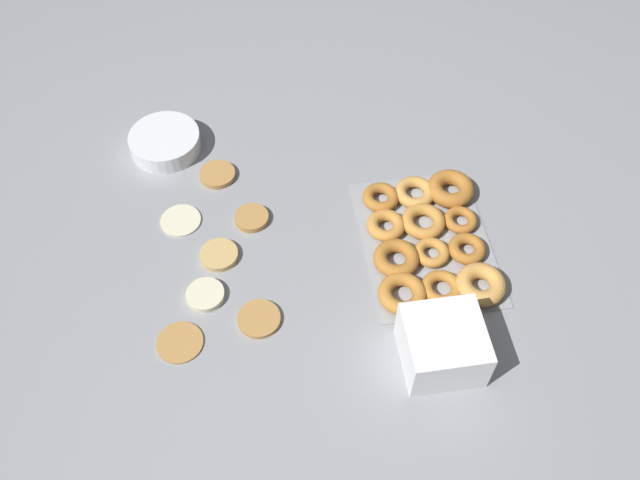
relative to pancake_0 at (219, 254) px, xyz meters
name	(u,v)px	position (x,y,z in m)	size (l,w,h in m)	color
ground_plane	(266,251)	(0.00, -0.11, -0.01)	(3.00, 3.00, 0.00)	gray
pancake_0	(219,254)	(0.00, 0.00, 0.00)	(0.09, 0.09, 0.01)	tan
pancake_1	(181,220)	(0.11, 0.09, 0.00)	(0.10, 0.10, 0.01)	beige
pancake_2	(259,319)	(-0.18, -0.08, 0.00)	(0.09, 0.09, 0.01)	#B27F42
pancake_3	(218,175)	(0.25, -0.01, 0.00)	(0.09, 0.09, 0.01)	#B27F42
pancake_4	(252,218)	(0.09, -0.08, 0.00)	(0.08, 0.08, 0.02)	#B27F42
pancake_5	(180,342)	(-0.22, 0.10, 0.00)	(0.10, 0.10, 0.01)	#B27F42
pancake_6	(205,295)	(-0.11, 0.04, 0.00)	(0.09, 0.09, 0.02)	beige
donut_tray	(429,239)	(-0.04, -0.49, 0.01)	(0.40, 0.30, 0.04)	#93969B
batter_bowl	(165,142)	(0.36, 0.12, 0.02)	(0.18, 0.18, 0.05)	white
container_stack	(443,345)	(-0.33, -0.44, 0.05)	(0.16, 0.16, 0.11)	white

